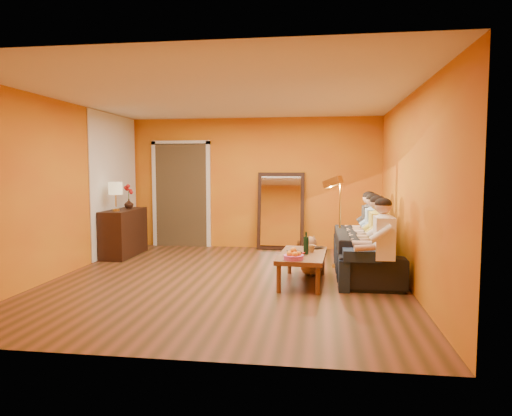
# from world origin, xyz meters

# --- Properties ---
(room_shell) EXTENTS (5.00, 5.50, 2.60)m
(room_shell) POSITION_xyz_m (0.00, 0.37, 1.30)
(room_shell) COLOR brown
(room_shell) RESTS_ON ground
(white_accent) EXTENTS (0.02, 1.90, 2.58)m
(white_accent) POSITION_xyz_m (-2.48, 1.75, 1.30)
(white_accent) COLOR white
(white_accent) RESTS_ON wall_left
(doorway_recess) EXTENTS (1.06, 0.30, 2.10)m
(doorway_recess) POSITION_xyz_m (-1.50, 2.83, 1.05)
(doorway_recess) COLOR #3F2D19
(doorway_recess) RESTS_ON floor
(door_jamb_left) EXTENTS (0.08, 0.06, 2.20)m
(door_jamb_left) POSITION_xyz_m (-2.07, 2.71, 1.05)
(door_jamb_left) COLOR white
(door_jamb_left) RESTS_ON wall_back
(door_jamb_right) EXTENTS (0.08, 0.06, 2.20)m
(door_jamb_right) POSITION_xyz_m (-0.93, 2.71, 1.05)
(door_jamb_right) COLOR white
(door_jamb_right) RESTS_ON wall_back
(door_header) EXTENTS (1.22, 0.06, 0.08)m
(door_header) POSITION_xyz_m (-1.50, 2.71, 2.12)
(door_header) COLOR white
(door_header) RESTS_ON wall_back
(mirror_frame) EXTENTS (0.92, 0.27, 1.51)m
(mirror_frame) POSITION_xyz_m (0.55, 2.63, 0.76)
(mirror_frame) COLOR black
(mirror_frame) RESTS_ON floor
(mirror_glass) EXTENTS (0.78, 0.21, 1.35)m
(mirror_glass) POSITION_xyz_m (0.55, 2.59, 0.76)
(mirror_glass) COLOR white
(mirror_glass) RESTS_ON mirror_frame
(sideboard) EXTENTS (0.44, 1.18, 0.85)m
(sideboard) POSITION_xyz_m (-2.24, 1.55, 0.42)
(sideboard) COLOR black
(sideboard) RESTS_ON floor
(table_lamp) EXTENTS (0.24, 0.24, 0.51)m
(table_lamp) POSITION_xyz_m (-2.24, 1.25, 1.10)
(table_lamp) COLOR beige
(table_lamp) RESTS_ON sideboard
(sofa) EXTENTS (2.24, 0.87, 0.65)m
(sofa) POSITION_xyz_m (2.00, 0.66, 0.33)
(sofa) COLOR black
(sofa) RESTS_ON floor
(coffee_table) EXTENTS (0.69, 1.26, 0.42)m
(coffee_table) POSITION_xyz_m (1.08, -0.03, 0.21)
(coffee_table) COLOR brown
(coffee_table) RESTS_ON floor
(floor_lamp) EXTENTS (0.37, 0.34, 1.44)m
(floor_lamp) POSITION_xyz_m (1.63, 1.07, 0.72)
(floor_lamp) COLOR gold
(floor_lamp) RESTS_ON floor
(dog) EXTENTS (0.35, 0.51, 0.59)m
(dog) POSITION_xyz_m (1.20, 0.52, 0.29)
(dog) COLOR #AA754D
(dog) RESTS_ON floor
(person_far_left) EXTENTS (0.70, 0.44, 1.22)m
(person_far_left) POSITION_xyz_m (2.13, -0.34, 0.61)
(person_far_left) COLOR white
(person_far_left) RESTS_ON sofa
(person_mid_left) EXTENTS (0.70, 0.44, 1.22)m
(person_mid_left) POSITION_xyz_m (2.13, 0.21, 0.61)
(person_mid_left) COLOR #E9D84D
(person_mid_left) RESTS_ON sofa
(person_mid_right) EXTENTS (0.70, 0.44, 1.22)m
(person_mid_right) POSITION_xyz_m (2.13, 0.76, 0.61)
(person_mid_right) COLOR #92B6E2
(person_mid_right) RESTS_ON sofa
(person_far_right) EXTENTS (0.70, 0.44, 1.22)m
(person_far_right) POSITION_xyz_m (2.13, 1.31, 0.61)
(person_far_right) COLOR #36363B
(person_far_right) RESTS_ON sofa
(fruit_bowl) EXTENTS (0.26, 0.26, 0.16)m
(fruit_bowl) POSITION_xyz_m (0.98, -0.48, 0.50)
(fruit_bowl) COLOR #D74B9C
(fruit_bowl) RESTS_ON coffee_table
(wine_bottle) EXTENTS (0.07, 0.07, 0.31)m
(wine_bottle) POSITION_xyz_m (1.13, -0.08, 0.58)
(wine_bottle) COLOR black
(wine_bottle) RESTS_ON coffee_table
(tumbler) EXTENTS (0.12, 0.12, 0.10)m
(tumbler) POSITION_xyz_m (1.20, 0.09, 0.47)
(tumbler) COLOR #B27F3F
(tumbler) RESTS_ON coffee_table
(laptop) EXTENTS (0.38, 0.34, 0.03)m
(laptop) POSITION_xyz_m (1.26, 0.32, 0.43)
(laptop) COLOR black
(laptop) RESTS_ON coffee_table
(book_lower) EXTENTS (0.19, 0.25, 0.02)m
(book_lower) POSITION_xyz_m (0.90, -0.23, 0.43)
(book_lower) COLOR black
(book_lower) RESTS_ON coffee_table
(book_mid) EXTENTS (0.25, 0.29, 0.02)m
(book_mid) POSITION_xyz_m (0.91, -0.22, 0.45)
(book_mid) COLOR red
(book_mid) RESTS_ON book_lower
(book_upper) EXTENTS (0.22, 0.26, 0.02)m
(book_upper) POSITION_xyz_m (0.90, -0.24, 0.47)
(book_upper) COLOR black
(book_upper) RESTS_ON book_mid
(vase) EXTENTS (0.17, 0.17, 0.17)m
(vase) POSITION_xyz_m (-2.24, 1.80, 0.94)
(vase) COLOR black
(vase) RESTS_ON sideboard
(flowers) EXTENTS (0.17, 0.17, 0.45)m
(flowers) POSITION_xyz_m (-2.24, 1.80, 1.19)
(flowers) COLOR red
(flowers) RESTS_ON vase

